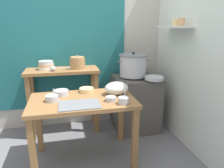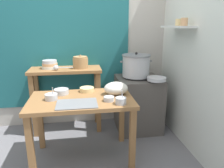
% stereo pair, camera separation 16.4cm
% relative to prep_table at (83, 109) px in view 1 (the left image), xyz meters
% --- Properties ---
extents(ground_plane, '(9.00, 9.00, 0.00)m').
position_rel_prep_table_xyz_m(ground_plane, '(-0.08, -0.10, -0.61)').
color(ground_plane, slate).
extents(wall_back, '(4.40, 0.12, 2.60)m').
position_rel_prep_table_xyz_m(wall_back, '(0.00, 1.00, 0.69)').
color(wall_back, '#B2ADA3').
rests_on(wall_back, ground).
extents(wall_right, '(0.30, 3.20, 2.60)m').
position_rel_prep_table_xyz_m(wall_right, '(1.32, 0.10, 0.69)').
color(wall_right, silver).
rests_on(wall_right, ground).
extents(prep_table, '(1.10, 0.66, 0.72)m').
position_rel_prep_table_xyz_m(prep_table, '(0.00, 0.00, 0.00)').
color(prep_table, olive).
rests_on(prep_table, ground).
extents(back_shelf_table, '(0.96, 0.40, 0.90)m').
position_rel_prep_table_xyz_m(back_shelf_table, '(-0.20, 0.73, 0.07)').
color(back_shelf_table, olive).
rests_on(back_shelf_table, ground).
extents(stove_block, '(0.60, 0.61, 0.78)m').
position_rel_prep_table_xyz_m(stove_block, '(0.80, 0.60, -0.23)').
color(stove_block, '#4C4742').
rests_on(stove_block, ground).
extents(steamer_pot, '(0.44, 0.39, 0.34)m').
position_rel_prep_table_xyz_m(steamer_pot, '(0.76, 0.62, 0.32)').
color(steamer_pot, '#B7BABF').
rests_on(steamer_pot, stove_block).
extents(clay_pot, '(0.21, 0.21, 0.18)m').
position_rel_prep_table_xyz_m(clay_pot, '(0.01, 0.73, 0.37)').
color(clay_pot, '#A37A4C').
rests_on(clay_pot, back_shelf_table).
extents(bowl_stack_enamel, '(0.22, 0.22, 0.11)m').
position_rel_prep_table_xyz_m(bowl_stack_enamel, '(-0.40, 0.76, 0.34)').
color(bowl_stack_enamel, silver).
rests_on(bowl_stack_enamel, back_shelf_table).
extents(ladle, '(0.26, 0.07, 0.07)m').
position_rel_prep_table_xyz_m(ladle, '(-0.30, 0.63, 0.33)').
color(ladle, '#B7BABF').
rests_on(ladle, back_shelf_table).
extents(serving_tray, '(0.40, 0.28, 0.01)m').
position_rel_prep_table_xyz_m(serving_tray, '(-0.05, -0.17, 0.12)').
color(serving_tray, slate).
rests_on(serving_tray, prep_table).
extents(plastic_bag, '(0.27, 0.21, 0.15)m').
position_rel_prep_table_xyz_m(plastic_bag, '(0.39, 0.06, 0.18)').
color(plastic_bag, silver).
rests_on(plastic_bag, prep_table).
extents(wide_pan, '(0.24, 0.24, 0.04)m').
position_rel_prep_table_xyz_m(wide_pan, '(0.97, 0.36, 0.19)').
color(wide_pan, '#B7BABF').
rests_on(wide_pan, stove_block).
extents(prep_bowl_0, '(0.11, 0.11, 0.05)m').
position_rel_prep_table_xyz_m(prep_bowl_0, '(0.28, -0.12, 0.14)').
color(prep_bowl_0, '#B7BABF').
rests_on(prep_bowl_0, prep_table).
extents(prep_bowl_1, '(0.16, 0.16, 0.06)m').
position_rel_prep_table_xyz_m(prep_bowl_1, '(-0.22, 0.18, 0.14)').
color(prep_bowl_1, '#B7BABF').
rests_on(prep_bowl_1, prep_table).
extents(prep_bowl_2, '(0.11, 0.11, 0.15)m').
position_rel_prep_table_xyz_m(prep_bowl_2, '(0.38, -0.23, 0.15)').
color(prep_bowl_2, '#B7BABF').
rests_on(prep_bowl_2, prep_table).
extents(prep_bowl_3, '(0.13, 0.13, 0.14)m').
position_rel_prep_table_xyz_m(prep_bowl_3, '(-0.31, 0.00, 0.15)').
color(prep_bowl_3, '#B7BABF').
rests_on(prep_bowl_3, prep_table).
extents(prep_bowl_4, '(0.17, 0.17, 0.05)m').
position_rel_prep_table_xyz_m(prep_bowl_4, '(0.07, 0.23, 0.14)').
color(prep_bowl_4, '#E5C684').
rests_on(prep_bowl_4, prep_table).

